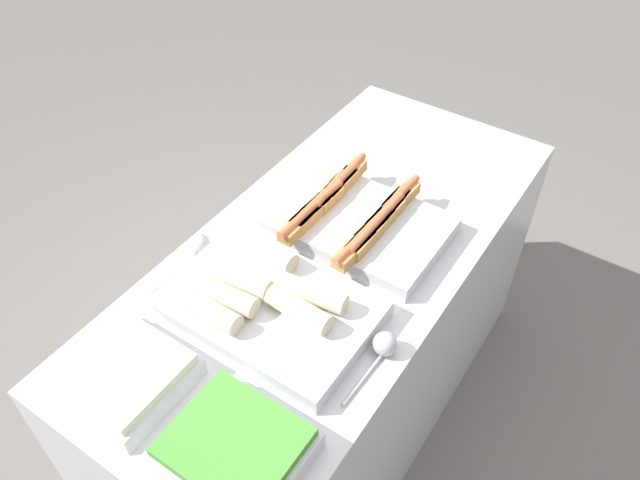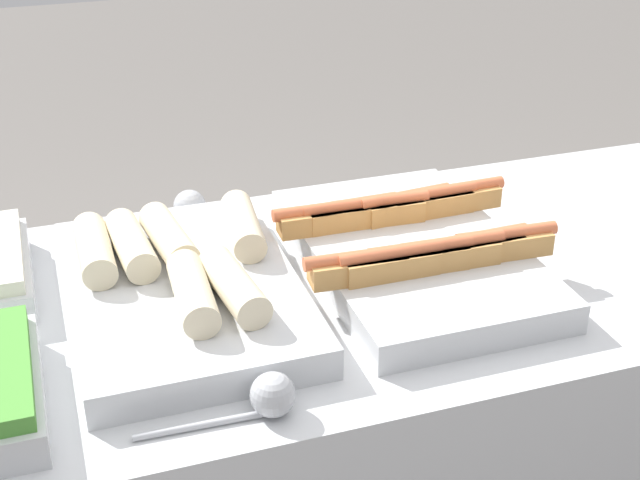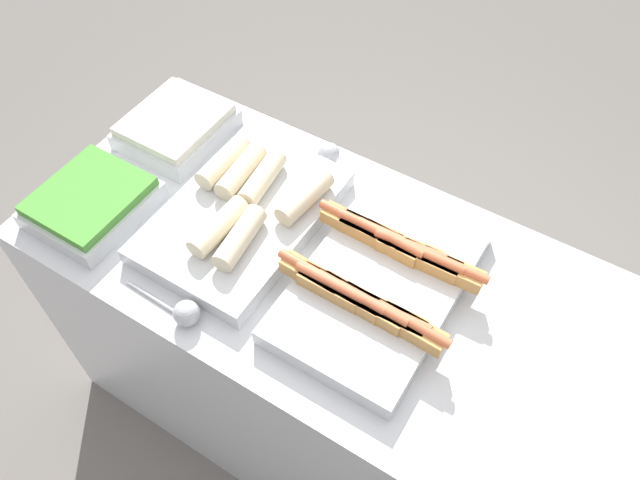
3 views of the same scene
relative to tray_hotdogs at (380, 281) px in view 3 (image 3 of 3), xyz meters
name	(u,v)px [view 3 (image 3 of 3)]	position (x,y,z in m)	size (l,w,h in m)	color
ground_plane	(337,414)	(-0.09, 0.00, -0.89)	(12.00, 12.00, 0.00)	slate
counter	(340,357)	(-0.09, 0.00, -0.47)	(1.61, 0.71, 0.85)	silver
tray_hotdogs	(380,281)	(0.00, 0.00, 0.00)	(0.43, 0.53, 0.10)	silver
tray_wraps	(245,211)	(-0.38, 0.01, 0.00)	(0.34, 0.51, 0.10)	silver
tray_side_front	(92,202)	(-0.72, -0.17, 0.00)	(0.25, 0.28, 0.07)	silver
tray_side_back	(176,127)	(-0.72, 0.16, 0.00)	(0.25, 0.28, 0.07)	silver
serving_spoon_near	(184,312)	(-0.33, -0.29, -0.01)	(0.21, 0.06, 0.06)	#B2B5BA
serving_spoon_far	(326,153)	(-0.32, 0.29, -0.01)	(0.23, 0.06, 0.06)	#B2B5BA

